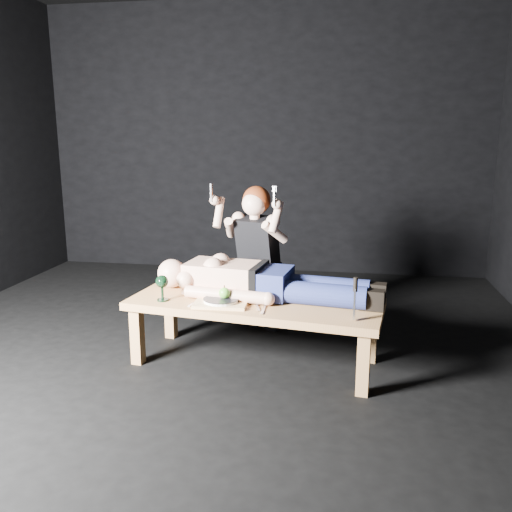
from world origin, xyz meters
name	(u,v)px	position (x,y,z in m)	size (l,w,h in m)	color
ground	(213,352)	(0.00, 0.00, 0.00)	(5.00, 5.00, 0.00)	black
back_wall	(264,140)	(0.00, 2.50, 1.50)	(5.00, 5.00, 0.00)	black
table	(255,332)	(0.33, -0.12, 0.23)	(1.71, 0.64, 0.45)	#9F7041
lying_man	(267,278)	(0.40, -0.02, 0.58)	(1.74, 0.53, 0.27)	#D9A98C
kneeling_woman	(262,257)	(0.28, 0.53, 0.60)	(0.64, 0.72, 1.21)	black
serving_tray	(221,303)	(0.13, -0.24, 0.46)	(0.35, 0.25, 0.02)	tan
plate	(221,300)	(0.13, -0.24, 0.48)	(0.23, 0.23, 0.02)	white
apple	(224,293)	(0.15, -0.23, 0.53)	(0.08, 0.08, 0.08)	#44A21D
goblet	(162,288)	(-0.28, -0.23, 0.54)	(0.09, 0.09, 0.18)	black
fork_flat	(195,302)	(-0.05, -0.24, 0.45)	(0.02, 0.18, 0.01)	#B2B2B7
knife_flat	(263,310)	(0.42, -0.31, 0.45)	(0.02, 0.18, 0.01)	#B2B2B7
spoon_flat	(257,307)	(0.37, -0.26, 0.45)	(0.02, 0.18, 0.01)	#B2B2B7
carving_knife	(355,299)	(0.99, -0.42, 0.59)	(0.03, 0.04, 0.27)	#B2B2B7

